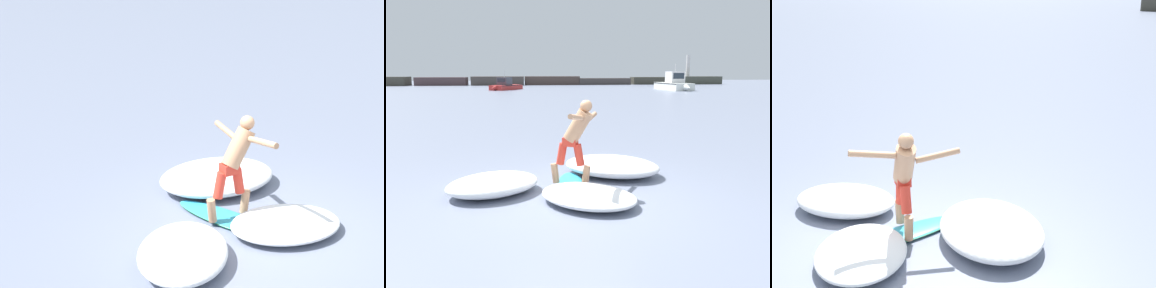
% 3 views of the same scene
% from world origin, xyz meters
% --- Properties ---
extents(ground_plane, '(200.00, 200.00, 0.00)m').
position_xyz_m(ground_plane, '(0.00, 0.00, 0.00)').
color(ground_plane, slate).
extents(surfboard, '(0.79, 2.13, 0.21)m').
position_xyz_m(surfboard, '(0.03, 0.55, 0.04)').
color(surfboard, '#31A2C0').
rests_on(surfboard, ground).
extents(surfer, '(1.02, 1.43, 1.60)m').
position_xyz_m(surfer, '(0.14, 0.53, 1.02)').
color(surfer, tan).
rests_on(surfer, surfboard).
extents(wave_foam_at_tail, '(2.53, 2.37, 0.38)m').
position_xyz_m(wave_foam_at_tail, '(1.05, 1.38, 0.19)').
color(wave_foam_at_tail, white).
rests_on(wave_foam_at_tail, ground).
extents(wave_foam_at_nose, '(2.09, 2.05, 0.25)m').
position_xyz_m(wave_foam_at_nose, '(0.20, -0.30, 0.13)').
color(wave_foam_at_nose, white).
rests_on(wave_foam_at_nose, ground).
extents(wave_foam_beside, '(2.06, 1.83, 0.34)m').
position_xyz_m(wave_foam_beside, '(-1.39, 0.51, 0.17)').
color(wave_foam_beside, white).
rests_on(wave_foam_beside, ground).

